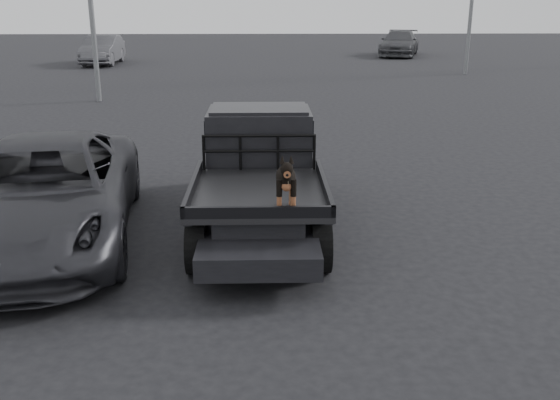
{
  "coord_description": "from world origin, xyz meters",
  "views": [
    {
      "loc": [
        0.18,
        -7.03,
        3.54
      ],
      "look_at": [
        0.36,
        -0.13,
        1.3
      ],
      "focal_mm": 40.0,
      "sensor_mm": 36.0,
      "label": 1
    }
  ],
  "objects_px": {
    "distant_car_a": "(102,50)",
    "dog": "(286,182)",
    "distant_car_b": "(399,43)",
    "flatbed_ute": "(260,201)",
    "parked_suv": "(43,193)"
  },
  "relations": [
    {
      "from": "flatbed_ute",
      "to": "dog",
      "type": "relative_size",
      "value": 7.3
    },
    {
      "from": "dog",
      "to": "distant_car_a",
      "type": "bearing_deg",
      "value": 108.16
    },
    {
      "from": "flatbed_ute",
      "to": "parked_suv",
      "type": "xyz_separation_m",
      "value": [
        -3.22,
        -0.52,
        0.31
      ]
    },
    {
      "from": "flatbed_ute",
      "to": "distant_car_b",
      "type": "distance_m",
      "value": 32.53
    },
    {
      "from": "dog",
      "to": "distant_car_a",
      "type": "distance_m",
      "value": 29.71
    },
    {
      "from": "dog",
      "to": "parked_suv",
      "type": "xyz_separation_m",
      "value": [
        -3.58,
        1.25,
        -0.52
      ]
    },
    {
      "from": "distant_car_a",
      "to": "dog",
      "type": "bearing_deg",
      "value": -73.58
    },
    {
      "from": "distant_car_b",
      "to": "flatbed_ute",
      "type": "bearing_deg",
      "value": -88.42
    },
    {
      "from": "dog",
      "to": "distant_car_a",
      "type": "relative_size",
      "value": 0.16
    },
    {
      "from": "dog",
      "to": "distant_car_b",
      "type": "xyz_separation_m",
      "value": [
        8.43,
        33.09,
        -0.51
      ]
    },
    {
      "from": "dog",
      "to": "distant_car_b",
      "type": "height_order",
      "value": "dog"
    },
    {
      "from": "parked_suv",
      "to": "distant_car_b",
      "type": "xyz_separation_m",
      "value": [
        12.01,
        31.83,
        0.01
      ]
    },
    {
      "from": "distant_car_a",
      "to": "distant_car_b",
      "type": "height_order",
      "value": "distant_car_a"
    },
    {
      "from": "distant_car_b",
      "to": "distant_car_a",
      "type": "bearing_deg",
      "value": -147.37
    },
    {
      "from": "dog",
      "to": "distant_car_b",
      "type": "bearing_deg",
      "value": 75.7
    }
  ]
}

